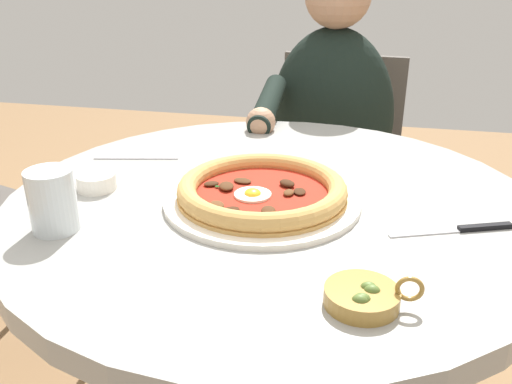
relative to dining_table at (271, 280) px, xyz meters
name	(u,v)px	position (x,y,z in m)	size (l,w,h in m)	color
dining_table	(271,280)	(0.00, 0.00, 0.00)	(0.92, 0.92, 0.75)	#999993
pizza_on_plate	(262,193)	(0.01, 0.03, 0.19)	(0.33, 0.33, 0.04)	white
water_glass	(53,204)	(0.30, 0.19, 0.21)	(0.07, 0.07, 0.10)	silver
steak_knife	(469,229)	(-0.32, 0.06, 0.17)	(0.19, 0.08, 0.01)	silver
ramekin_capers	(96,181)	(0.31, 0.03, 0.18)	(0.07, 0.07, 0.03)	white
olive_pan	(364,296)	(-0.16, 0.29, 0.18)	(0.12, 0.09, 0.05)	olive
fork_utensil	(136,158)	(0.31, -0.13, 0.17)	(0.17, 0.04, 0.00)	#BCBCC1
diner_person	(326,186)	(-0.04, -0.67, -0.09)	(0.36, 0.49, 1.12)	#282833
cafe_chair_diner	(335,165)	(-0.05, -0.81, -0.07)	(0.46, 0.46, 0.84)	#504A45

